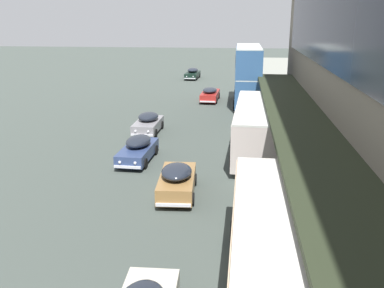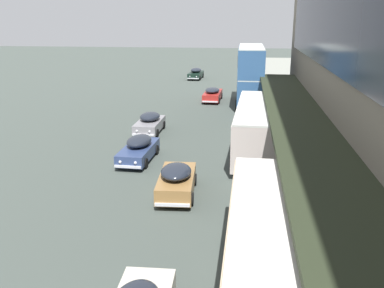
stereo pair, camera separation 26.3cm
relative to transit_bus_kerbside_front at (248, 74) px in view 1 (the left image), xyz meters
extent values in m
cube|color=#345D92|center=(0.00, 0.00, -1.51)|extent=(2.50, 9.13, 2.69)
cube|color=black|center=(0.00, 0.00, -1.19)|extent=(2.54, 8.40, 1.18)
cube|color=silver|center=(0.00, 0.00, -0.12)|extent=(2.40, 9.13, 0.12)
cube|color=#345D92|center=(0.00, 0.00, 1.28)|extent=(2.50, 9.13, 2.69)
cube|color=black|center=(0.00, 0.00, 1.60)|extent=(2.54, 8.40, 1.18)
cube|color=silver|center=(0.00, 0.00, 2.67)|extent=(2.40, 9.13, 0.12)
cube|color=black|center=(-0.01, 4.60, 2.37)|extent=(1.24, 0.06, 0.36)
cylinder|color=black|center=(-1.25, 3.10, -2.70)|extent=(0.25, 1.00, 1.00)
cylinder|color=black|center=(1.23, 3.10, -2.70)|extent=(0.25, 1.00, 1.00)
cylinder|color=black|center=(-1.23, -2.83, -2.70)|extent=(0.25, 1.00, 1.00)
cylinder|color=black|center=(1.24, -2.83, -2.70)|extent=(0.25, 1.00, 1.00)
cube|color=tan|center=(0.39, -32.24, -1.52)|extent=(2.64, 11.15, 2.66)
cube|color=black|center=(0.39, -32.24, -1.21)|extent=(2.67, 10.26, 1.17)
cube|color=silver|center=(0.39, -32.24, -0.15)|extent=(2.54, 11.15, 0.12)
cube|color=black|center=(0.45, -26.63, -0.45)|extent=(1.26, 0.07, 0.36)
cylinder|color=black|center=(-0.83, -28.44, -2.70)|extent=(0.26, 1.00, 1.00)
cylinder|color=black|center=(1.69, -28.47, -2.70)|extent=(0.26, 1.00, 1.00)
cube|color=beige|center=(0.32, -15.91, -1.48)|extent=(2.98, 11.17, 2.74)
cube|color=black|center=(0.32, -15.91, -1.16)|extent=(2.99, 10.29, 1.20)
cube|color=silver|center=(0.32, -15.91, -0.07)|extent=(2.88, 11.17, 0.12)
cube|color=black|center=(0.52, -10.34, -0.37)|extent=(1.29, 0.11, 0.36)
cylinder|color=black|center=(-0.83, -12.10, -2.70)|extent=(0.29, 1.01, 1.00)
cylinder|color=black|center=(1.74, -12.19, -2.70)|extent=(0.29, 1.01, 1.00)
cylinder|color=black|center=(-1.10, -19.30, -2.70)|extent=(0.29, 1.01, 1.00)
cylinder|color=black|center=(1.48, -19.39, -2.70)|extent=(0.29, 1.01, 1.00)
cylinder|color=black|center=(-1.00, -16.70, -2.70)|extent=(0.29, 1.01, 1.00)
cylinder|color=black|center=(1.57, -16.79, -2.70)|extent=(0.29, 1.01, 1.00)
cube|color=black|center=(-7.68, 18.28, -2.62)|extent=(1.93, 4.67, 0.73)
ellipsoid|color=#1E232D|center=(-7.67, 18.50, -1.97)|extent=(1.62, 2.60, 0.64)
cube|color=silver|center=(-7.80, 15.93, -2.83)|extent=(1.62, 0.20, 0.14)
cube|color=silver|center=(-7.57, 20.62, -2.83)|extent=(1.62, 0.20, 0.14)
sphere|color=silver|center=(-7.33, 15.94, -2.57)|extent=(0.18, 0.18, 0.18)
sphere|color=silver|center=(-8.26, 15.99, -2.57)|extent=(0.18, 0.18, 0.18)
cylinder|color=black|center=(-6.90, 16.81, -2.88)|extent=(0.17, 0.65, 0.64)
cylinder|color=black|center=(-8.60, 16.90, -2.88)|extent=(0.17, 0.65, 0.64)
cylinder|color=black|center=(-6.76, 19.65, -2.88)|extent=(0.17, 0.65, 0.64)
cylinder|color=black|center=(-8.46, 19.74, -2.88)|extent=(0.17, 0.65, 0.64)
cube|color=olive|center=(-3.80, -23.68, -2.57)|extent=(1.98, 4.25, 0.82)
ellipsoid|color=#1E232D|center=(-3.78, -23.88, -1.88)|extent=(1.66, 2.37, 0.61)
cube|color=silver|center=(-3.92, -21.55, -2.83)|extent=(1.65, 0.22, 0.14)
cube|color=silver|center=(-3.67, -25.80, -2.83)|extent=(1.65, 0.22, 0.14)
sphere|color=silver|center=(-4.40, -21.61, -2.52)|extent=(0.18, 0.18, 0.18)
sphere|color=silver|center=(-3.44, -21.55, -2.52)|extent=(0.18, 0.18, 0.18)
cylinder|color=black|center=(-4.74, -22.44, -2.88)|extent=(0.18, 0.65, 0.64)
cylinder|color=black|center=(-3.01, -22.34, -2.88)|extent=(0.18, 0.65, 0.64)
cylinder|color=black|center=(-4.59, -25.02, -2.88)|extent=(0.18, 0.65, 0.64)
cylinder|color=black|center=(-2.85, -24.91, -2.88)|extent=(0.18, 0.65, 0.64)
cube|color=silver|center=(-3.29, -31.99, -2.83)|extent=(1.53, 0.17, 0.14)
sphere|color=silver|center=(-3.73, -32.03, -2.51)|extent=(0.18, 0.18, 0.18)
sphere|color=silver|center=(-2.85, -32.01, -2.51)|extent=(0.18, 0.18, 0.18)
cube|color=gray|center=(-7.82, -11.93, -2.61)|extent=(1.80, 4.10, 0.74)
ellipsoid|color=#1E232D|center=(-7.82, -11.73, -1.96)|extent=(1.56, 2.26, 0.62)
cube|color=silver|center=(-7.85, -14.02, -2.83)|extent=(1.66, 0.14, 0.14)
cube|color=silver|center=(-7.80, -9.84, -2.83)|extent=(1.66, 0.14, 0.14)
sphere|color=silver|center=(-7.37, -14.00, -2.56)|extent=(0.18, 0.18, 0.18)
sphere|color=silver|center=(-8.33, -13.99, -2.56)|extent=(0.18, 0.18, 0.18)
cylinder|color=black|center=(-6.97, -13.21, -2.88)|extent=(0.15, 0.64, 0.64)
cylinder|color=black|center=(-8.71, -13.19, -2.88)|extent=(0.15, 0.64, 0.64)
cylinder|color=black|center=(-6.94, -10.68, -2.88)|extent=(0.15, 0.64, 0.64)
cylinder|color=black|center=(-8.68, -10.66, -2.88)|extent=(0.15, 0.64, 0.64)
cube|color=#A72420|center=(-3.93, 1.70, -2.61)|extent=(1.86, 4.68, 0.75)
ellipsoid|color=#1E232D|center=(-3.94, 1.47, -2.00)|extent=(1.58, 2.60, 0.51)
cube|color=silver|center=(-3.85, 4.06, -2.83)|extent=(1.61, 0.18, 0.14)
cube|color=silver|center=(-4.02, -0.66, -2.83)|extent=(1.61, 0.18, 0.14)
sphere|color=silver|center=(-4.31, 4.05, -2.56)|extent=(0.18, 0.18, 0.18)
sphere|color=silver|center=(-3.38, 4.01, -2.56)|extent=(0.18, 0.18, 0.18)
cylinder|color=black|center=(-4.73, 3.16, -2.88)|extent=(0.16, 0.64, 0.64)
cylinder|color=black|center=(-3.03, 3.10, -2.88)|extent=(0.16, 0.64, 0.64)
cylinder|color=black|center=(-4.83, 0.30, -2.88)|extent=(0.16, 0.64, 0.64)
cylinder|color=black|center=(-3.14, 0.24, -2.88)|extent=(0.16, 0.64, 0.64)
cube|color=navy|center=(-7.04, -18.69, -2.62)|extent=(1.86, 4.48, 0.72)
ellipsoid|color=#1E232D|center=(-7.03, -18.47, -1.97)|extent=(1.58, 2.48, 0.64)
cube|color=silver|center=(-7.13, -20.95, -2.83)|extent=(1.61, 0.18, 0.14)
cube|color=silver|center=(-6.95, -16.44, -2.83)|extent=(1.61, 0.18, 0.14)
sphere|color=silver|center=(-6.66, -20.93, -2.57)|extent=(0.18, 0.18, 0.18)
sphere|color=silver|center=(-7.59, -20.90, -2.57)|extent=(0.18, 0.18, 0.18)
cylinder|color=black|center=(-6.25, -20.09, -2.88)|extent=(0.17, 0.65, 0.64)
cylinder|color=black|center=(-7.94, -20.02, -2.88)|extent=(0.17, 0.65, 0.64)
cylinder|color=black|center=(-6.14, -17.36, -2.88)|extent=(0.17, 0.65, 0.64)
cylinder|color=black|center=(-7.83, -17.29, -2.88)|extent=(0.17, 0.65, 0.64)
camera|label=1|loc=(-0.76, -43.80, 5.61)|focal=40.00mm
camera|label=2|loc=(-0.50, -43.77, 5.61)|focal=40.00mm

